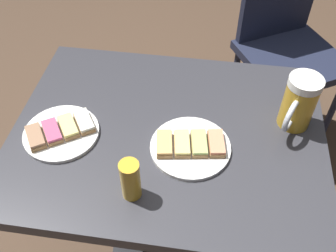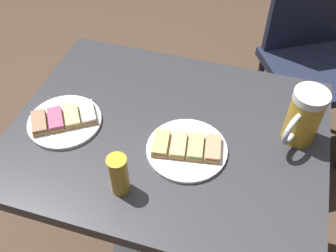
{
  "view_description": "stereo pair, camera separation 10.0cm",
  "coord_description": "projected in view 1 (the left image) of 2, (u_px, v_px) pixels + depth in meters",
  "views": [
    {
      "loc": [
        -0.1,
        0.67,
        1.48
      ],
      "look_at": [
        0.0,
        0.0,
        0.74
      ],
      "focal_mm": 41.21,
      "sensor_mm": 36.0,
      "label": 1
    },
    {
      "loc": [
        -0.2,
        0.65,
        1.48
      ],
      "look_at": [
        0.0,
        0.0,
        0.74
      ],
      "focal_mm": 41.21,
      "sensor_mm": 36.0,
      "label": 2
    }
  ],
  "objects": [
    {
      "name": "cafe_table",
      "position": [
        168.0,
        167.0,
        1.14
      ],
      "size": [
        0.82,
        0.64,
        0.72
      ],
      "color": "black",
      "rests_on": "ground_plane"
    },
    {
      "name": "ground_plane",
      "position": [
        168.0,
        250.0,
        1.55
      ],
      "size": [
        6.0,
        6.0,
        0.0
      ],
      "primitive_type": "plane",
      "color": "#4C3828"
    },
    {
      "name": "beer_mug",
      "position": [
        299.0,
        103.0,
        0.98
      ],
      "size": [
        0.09,
        0.13,
        0.15
      ],
      "color": "gold",
      "rests_on": "cafe_table"
    },
    {
      "name": "beer_glass_small",
      "position": [
        130.0,
        180.0,
        0.85
      ],
      "size": [
        0.05,
        0.05,
        0.11
      ],
      "primitive_type": "cylinder",
      "color": "gold",
      "rests_on": "cafe_table"
    },
    {
      "name": "plate_far",
      "position": [
        61.0,
        131.0,
        1.0
      ],
      "size": [
        0.2,
        0.2,
        0.03
      ],
      "color": "white",
      "rests_on": "cafe_table"
    },
    {
      "name": "cafe_chair",
      "position": [
        287.0,
        34.0,
        1.59
      ],
      "size": [
        0.52,
        0.52,
        0.98
      ],
      "rotation": [
        0.0,
        0.0,
        0.53
      ],
      "color": "#1E2338",
      "rests_on": "ground_plane"
    },
    {
      "name": "plate_near",
      "position": [
        190.0,
        146.0,
        0.97
      ],
      "size": [
        0.2,
        0.2,
        0.03
      ],
      "color": "white",
      "rests_on": "cafe_table"
    }
  ]
}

